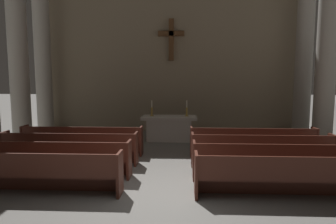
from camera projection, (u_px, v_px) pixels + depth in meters
ground_plane at (158, 195)px, 6.30m from camera, size 80.00×80.00×0.00m
pew_left_row_1 at (30, 172)px, 6.34m from camera, size 3.99×0.50×0.95m
pew_left_row_2 at (53, 158)px, 7.45m from camera, size 3.99×0.50×0.95m
pew_left_row_3 at (69, 148)px, 8.56m from camera, size 3.99×0.50×0.95m
pew_left_row_4 at (82, 140)px, 9.67m from camera, size 3.99×0.50×0.95m
pew_right_row_1 at (291, 177)px, 6.08m from camera, size 3.99×0.50×0.95m
pew_right_row_2 at (274, 161)px, 7.19m from camera, size 3.99×0.50×0.95m
pew_right_row_3 at (262, 150)px, 8.30m from camera, size 3.99×0.50×0.95m
pew_right_row_4 at (252, 142)px, 9.41m from camera, size 3.99×0.50×0.95m
column_left_third at (18, 56)px, 11.13m from camera, size 1.07×1.07×6.86m
column_right_third at (327, 55)px, 10.58m from camera, size 1.07×1.07×6.86m
column_left_fourth at (43, 60)px, 13.10m from camera, size 1.07×1.07×6.86m
column_right_fourth at (304, 59)px, 12.56m from camera, size 1.07×1.07×6.86m
altar at (169, 128)px, 11.76m from camera, size 2.20×0.90×1.01m
candlestick_left at (152, 111)px, 11.72m from camera, size 0.16×0.16×0.63m
candlestick_right at (187, 111)px, 11.65m from camera, size 0.16×0.16×0.63m
apse_with_cross at (171, 49)px, 13.75m from camera, size 12.61×0.48×7.78m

